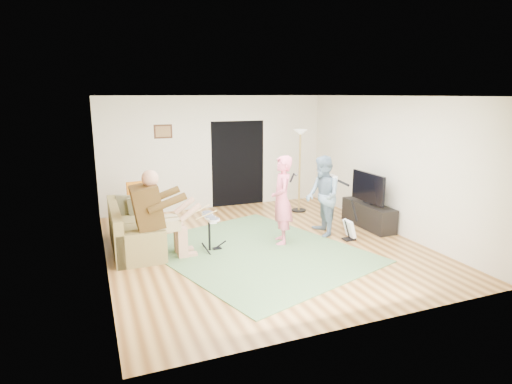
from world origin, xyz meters
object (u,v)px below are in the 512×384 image
Objects in this scene: guitarist at (323,196)px; tv_cabinet at (368,215)px; guitar_spare at (350,228)px; torchiere_lamp at (300,156)px; dining_chair at (140,213)px; sofa at (131,234)px; singer at (282,200)px; television at (368,187)px; drum_kit at (209,235)px.

tv_cabinet is at bearing 106.07° from guitarist.
guitar_spare is 2.48m from torchiere_lamp.
guitarist is 3.73m from dining_chair.
torchiere_lamp is at bearing 88.58° from guitar_spare.
torchiere_lamp is at bearing 16.14° from sofa.
dining_chair is at bearing -110.35° from singer.
torchiere_lamp is at bearing 114.36° from television.
dining_chair is (-3.64, 2.17, 0.12)m from guitar_spare.
dining_chair reaches higher than tv_cabinet.
tv_cabinet is 1.36× the size of television.
dining_chair reaches higher than guitar_spare.
tv_cabinet is at bearing 34.48° from guitar_spare.
tv_cabinet is (3.50, 0.16, -0.04)m from drum_kit.
torchiere_lamp reaches higher than dining_chair.
dining_chair is (-2.36, 1.84, -0.48)m from singer.
singer reaches higher than guitar_spare.
torchiere_lamp is 1.86m from television.
sofa is 4.81m from tv_cabinet.
sofa is 2.48× the size of guitar_spare.
singer is 1.60× the size of television.
guitarist is (0.94, 0.14, -0.04)m from singer.
sofa is 1.20× the size of singer.
television reaches higher than sofa.
television is (4.44, -1.59, 0.50)m from dining_chair.
guitarist is 0.81m from guitar_spare.
dining_chair is (-3.30, 1.69, -0.44)m from guitarist.
guitar_spare is (1.28, -0.33, -0.60)m from singer.
drum_kit is 3.50m from television.
tv_cabinet is (1.19, 0.11, -0.54)m from guitarist.
singer reaches higher than guitarist.
sofa is 1.92× the size of television.
dining_chair is at bearing 119.40° from drum_kit.
singer is at bearing -3.66° from drum_kit.
sofa is 1.25× the size of guitarist.
singer is 0.85× the size of torchiere_lamp.
singer is at bearing -173.27° from tv_cabinet.
torchiere_lamp is (2.71, 1.81, 1.03)m from drum_kit.
sofa reaches higher than guitar_spare.
guitar_spare reaches higher than drum_kit.
sofa is 1.02× the size of torchiere_lamp.
guitarist reaches higher than drum_kit.
sofa is at bearing 174.20° from tv_cabinet.
guitar_spare is at bearing -143.88° from television.
tv_cabinet is (4.49, -1.59, -0.10)m from dining_chair.
drum_kit is at bearing -77.79° from guitarist.
guitarist is at bearing 1.37° from drum_kit.
singer is 1.05× the size of guitarist.
tv_cabinet is (0.85, 0.58, 0.02)m from guitar_spare.
television is (-0.05, 0.00, 0.60)m from tv_cabinet.
torchiere_lamp reaches higher than sofa.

